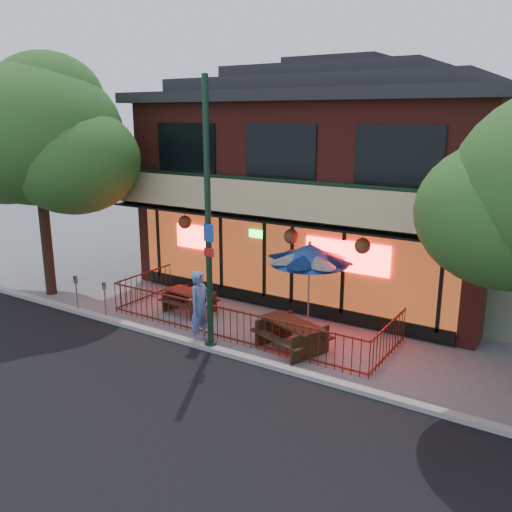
{
  "coord_description": "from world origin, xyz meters",
  "views": [
    {
      "loc": [
        8.2,
        -11.05,
        6.05
      ],
      "look_at": [
        -0.1,
        2.0,
        2.01
      ],
      "focal_mm": 38.0,
      "sensor_mm": 36.0,
      "label": 1
    }
  ],
  "objects": [
    {
      "name": "parking_meter_far",
      "position": [
        -5.18,
        -0.48,
        0.83
      ],
      "size": [
        0.12,
        0.11,
        1.22
      ],
      "color": "gray",
      "rests_on": "ground"
    },
    {
      "name": "picnic_table_right",
      "position": [
        1.85,
        0.7,
        0.51
      ],
      "size": [
        2.17,
        1.91,
        0.78
      ],
      "color": "#352112",
      "rests_on": "ground"
    },
    {
      "name": "street_tree_left",
      "position": [
        -7.46,
        0.39,
        5.67
      ],
      "size": [
        5.6,
        5.6,
        8.05
      ],
      "color": "#312218",
      "rests_on": "ground"
    },
    {
      "name": "patio_umbrella",
      "position": [
        1.46,
        2.4,
        2.21
      ],
      "size": [
        2.26,
        2.26,
        2.59
      ],
      "color": "gray",
      "rests_on": "ground"
    },
    {
      "name": "picnic_table_left",
      "position": [
        -2.26,
        1.47,
        0.45
      ],
      "size": [
        1.7,
        1.37,
        0.68
      ],
      "color": "#3E2116",
      "rests_on": "ground"
    },
    {
      "name": "curb",
      "position": [
        0.0,
        -0.5,
        0.06
      ],
      "size": [
        80.0,
        0.25,
        0.12
      ],
      "primitive_type": "cube",
      "color": "#999993",
      "rests_on": "ground"
    },
    {
      "name": "ground",
      "position": [
        0.0,
        0.0,
        0.0
      ],
      "size": [
        80.0,
        80.0,
        0.0
      ],
      "primitive_type": "plane",
      "color": "gray",
      "rests_on": "ground"
    },
    {
      "name": "restaurant_building",
      "position": [
        0.0,
        7.11,
        4.13
      ],
      "size": [
        12.96,
        9.49,
        8.05
      ],
      "color": "maroon",
      "rests_on": "ground"
    },
    {
      "name": "patio_fence",
      "position": [
        0.0,
        0.5,
        0.63
      ],
      "size": [
        8.44,
        2.62,
        1.0
      ],
      "color": "#4B1C10",
      "rests_on": "ground"
    },
    {
      "name": "pedestrian",
      "position": [
        -0.49,
        -0.2,
        1.01
      ],
      "size": [
        0.5,
        0.75,
        2.03
      ],
      "primitive_type": "imported",
      "rotation": [
        0.0,
        0.0,
        1.55
      ],
      "color": "#5875B1",
      "rests_on": "ground"
    },
    {
      "name": "asphalt_street",
      "position": [
        0.0,
        -6.0,
        0.0
      ],
      "size": [
        80.0,
        11.0,
        0.0
      ],
      "primitive_type": "cube",
      "color": "black",
      "rests_on": "ground"
    },
    {
      "name": "street_light",
      "position": [
        0.0,
        -0.4,
        3.15
      ],
      "size": [
        0.43,
        0.32,
        7.0
      ],
      "color": "#153020",
      "rests_on": "ground"
    },
    {
      "name": "parking_meter_near",
      "position": [
        -4.0,
        -0.4,
        0.81
      ],
      "size": [
        0.13,
        0.12,
        1.19
      ],
      "color": "gray",
      "rests_on": "ground"
    }
  ]
}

